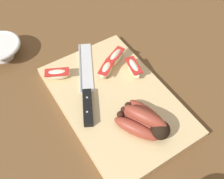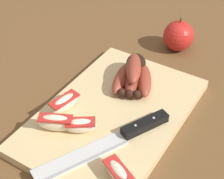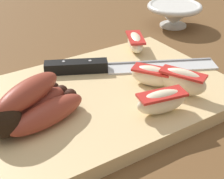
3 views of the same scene
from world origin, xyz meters
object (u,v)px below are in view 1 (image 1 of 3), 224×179
(apple_wedge_near, at_px, (57,74))
(apple_wedge_middle, at_px, (133,68))
(chefs_knife, at_px, (87,92))
(apple_wedge_extra, at_px, (106,69))
(banana_bunch, at_px, (145,121))
(ceramic_bowl, at_px, (0,49))
(apple_wedge_far, at_px, (115,58))

(apple_wedge_near, distance_m, apple_wedge_middle, 0.20)
(chefs_knife, height_order, apple_wedge_near, apple_wedge_near)
(apple_wedge_near, xyz_separation_m, apple_wedge_extra, (0.06, 0.12, 0.00))
(banana_bunch, relative_size, apple_wedge_extra, 2.03)
(apple_wedge_near, bearing_deg, apple_wedge_middle, 63.50)
(apple_wedge_middle, bearing_deg, banana_bunch, -26.29)
(apple_wedge_extra, bearing_deg, banana_bunch, -3.31)
(apple_wedge_extra, distance_m, ceramic_bowl, 0.32)
(chefs_knife, xyz_separation_m, apple_wedge_near, (-0.09, -0.04, 0.01))
(chefs_knife, relative_size, apple_wedge_far, 3.61)
(apple_wedge_middle, relative_size, ceramic_bowl, 0.60)
(apple_wedge_far, distance_m, ceramic_bowl, 0.33)
(apple_wedge_near, relative_size, ceramic_bowl, 0.60)
(apple_wedge_middle, distance_m, ceramic_bowl, 0.39)
(apple_wedge_near, xyz_separation_m, apple_wedge_middle, (0.09, 0.18, 0.00))
(chefs_knife, bearing_deg, apple_wedge_middle, 88.35)
(apple_wedge_near, height_order, ceramic_bowl, ceramic_bowl)
(apple_wedge_far, bearing_deg, chefs_knife, -66.75)
(apple_wedge_near, xyz_separation_m, ceramic_bowl, (-0.18, -0.10, -0.01))
(chefs_knife, distance_m, apple_wedge_far, 0.13)
(banana_bunch, relative_size, apple_wedge_middle, 1.81)
(apple_wedge_middle, xyz_separation_m, apple_wedge_far, (-0.06, -0.02, 0.00))
(ceramic_bowl, bearing_deg, apple_wedge_near, 28.53)
(apple_wedge_near, distance_m, apple_wedge_far, 0.16)
(apple_wedge_middle, distance_m, apple_wedge_far, 0.06)
(apple_wedge_extra, relative_size, ceramic_bowl, 0.53)
(apple_wedge_middle, bearing_deg, apple_wedge_extra, -118.32)
(apple_wedge_extra, bearing_deg, apple_wedge_middle, 61.68)
(banana_bunch, bearing_deg, ceramic_bowl, -154.10)
(apple_wedge_middle, distance_m, apple_wedge_extra, 0.07)
(apple_wedge_near, height_order, apple_wedge_extra, apple_wedge_extra)
(apple_wedge_far, xyz_separation_m, apple_wedge_extra, (0.02, -0.04, -0.00))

